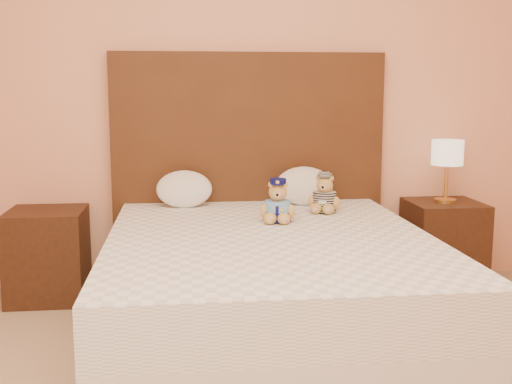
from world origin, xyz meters
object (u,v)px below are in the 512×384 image
teddy_police (278,201)px  lamp (447,156)px  teddy_prisoner (324,193)px  nightstand_left (48,255)px  bed (270,288)px  pillow_right (304,184)px  pillow_left (184,187)px  nightstand_right (443,244)px

teddy_police → lamp: bearing=35.1°
lamp → teddy_prisoner: (-0.85, -0.25, -0.19)m
teddy_police → nightstand_left: bearing=171.6°
bed → pillow_right: bearing=68.1°
nightstand_left → pillow_left: (0.83, 0.03, 0.40)m
pillow_right → nightstand_left: bearing=-178.9°
nightstand_left → pillow_left: 0.92m
teddy_police → teddy_prisoner: teddy_police is taller
bed → nightstand_left: same height
teddy_prisoner → nightstand_left: bearing=-165.2°
teddy_police → pillow_right: 0.58m
nightstand_right → teddy_prisoner: teddy_prisoner is taller
nightstand_left → lamp: size_ratio=1.38×
lamp → teddy_prisoner: size_ratio=1.77×
nightstand_right → lamp: size_ratio=1.38×
pillow_left → lamp: bearing=-1.0°
bed → pillow_right: 0.98m
pillow_left → bed: bearing=-63.2°
teddy_prisoner → pillow_left: pillow_left is taller
teddy_police → teddy_prisoner: 0.40m
nightstand_right → teddy_police: 1.33m
nightstand_left → teddy_police: (1.34, -0.50, 0.39)m
pillow_right → teddy_police: bearing=-115.2°
teddy_prisoner → pillow_left: (-0.82, 0.28, 0.01)m
teddy_police → pillow_left: pillow_left is taller
pillow_right → nightstand_right: bearing=-1.9°
nightstand_right → pillow_left: size_ratio=1.60×
nightstand_left → lamp: bearing=0.0°
bed → teddy_prisoner: 0.78m
pillow_left → pillow_right: bearing=0.0°
nightstand_left → lamp: (2.50, 0.00, 0.57)m
teddy_prisoner → bed: bearing=-102.6°
pillow_left → nightstand_right: bearing=-1.0°
nightstand_left → nightstand_right: size_ratio=1.00×
nightstand_right → teddy_police: (-1.16, -0.50, 0.39)m
nightstand_left → bed: bearing=-32.6°
nightstand_left → pillow_left: size_ratio=1.60×
nightstand_left → teddy_prisoner: 1.71m
nightstand_left → pillow_right: (1.58, 0.03, 0.40)m
bed → lamp: (1.25, 0.80, 0.57)m
nightstand_left → teddy_police: size_ratio=2.32×
bed → pillow_left: 1.01m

